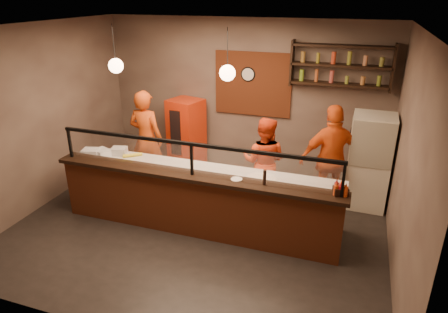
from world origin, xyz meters
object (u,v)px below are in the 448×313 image
(cook_right, at_px, (332,159))
(red_cooler, at_px, (187,134))
(pepper_mill, at_px, (265,177))
(wall_clock, at_px, (248,74))
(fridge, at_px, (369,162))
(condiment_caddy, at_px, (341,191))
(cook_mid, at_px, (264,162))
(pizza_dough, at_px, (261,179))
(cook_left, at_px, (146,138))

(cook_right, xyz_separation_m, red_cooler, (-3.16, 0.91, -0.20))
(cook_right, distance_m, pepper_mill, 1.74)
(wall_clock, bearing_deg, fridge, -19.04)
(cook_right, xyz_separation_m, pepper_mill, (-0.85, -1.51, 0.21))
(wall_clock, distance_m, red_cooler, 1.88)
(wall_clock, relative_size, condiment_caddy, 1.55)
(wall_clock, height_order, cook_right, wall_clock)
(wall_clock, height_order, condiment_caddy, wall_clock)
(cook_mid, bearing_deg, cook_right, -171.42)
(condiment_caddy, bearing_deg, pizza_dough, 160.48)
(fridge, xyz_separation_m, red_cooler, (-3.78, 0.55, -0.09))
(cook_mid, distance_m, pepper_mill, 1.42)
(red_cooler, height_order, pepper_mill, red_cooler)
(fridge, distance_m, pizza_dough, 2.15)
(condiment_caddy, distance_m, pepper_mill, 1.07)
(fridge, relative_size, condiment_caddy, 8.87)
(cook_mid, relative_size, red_cooler, 1.08)
(cook_right, relative_size, pepper_mill, 8.63)
(cook_left, relative_size, condiment_caddy, 9.96)
(fridge, bearing_deg, cook_right, -148.99)
(cook_left, distance_m, pizza_dough, 2.73)
(cook_left, distance_m, pepper_mill, 3.07)
(wall_clock, distance_m, cook_mid, 2.01)
(wall_clock, xyz_separation_m, cook_right, (1.87, -1.22, -1.13))
(cook_right, height_order, fridge, cook_right)
(cook_left, distance_m, cook_right, 3.57)
(cook_right, relative_size, fridge, 1.12)
(cook_left, height_order, pepper_mill, cook_left)
(fridge, bearing_deg, wall_clock, 162.21)
(cook_right, distance_m, condiment_caddy, 1.50)
(cook_mid, height_order, pizza_dough, cook_mid)
(cook_mid, xyz_separation_m, cook_right, (1.16, 0.17, 0.14))
(red_cooler, bearing_deg, fridge, 7.84)
(pizza_dough, bearing_deg, cook_mid, 100.33)
(fridge, height_order, red_cooler, fridge)
(red_cooler, bearing_deg, cook_right, 0.07)
(cook_mid, distance_m, fridge, 1.86)
(cook_left, distance_m, condiment_caddy, 4.04)
(wall_clock, xyz_separation_m, pepper_mill, (1.03, -2.73, -0.93))
(fridge, relative_size, red_cooler, 1.12)
(condiment_caddy, bearing_deg, fridge, 77.71)
(wall_clock, height_order, cook_left, wall_clock)
(cook_mid, bearing_deg, condiment_caddy, 137.06)
(fridge, relative_size, pizza_dough, 3.50)
(cook_mid, relative_size, cook_right, 0.85)
(cook_left, height_order, fridge, cook_left)
(condiment_caddy, relative_size, pepper_mill, 0.87)
(wall_clock, distance_m, condiment_caddy, 3.56)
(cook_right, distance_m, red_cooler, 3.29)
(cook_right, distance_m, fridge, 0.73)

